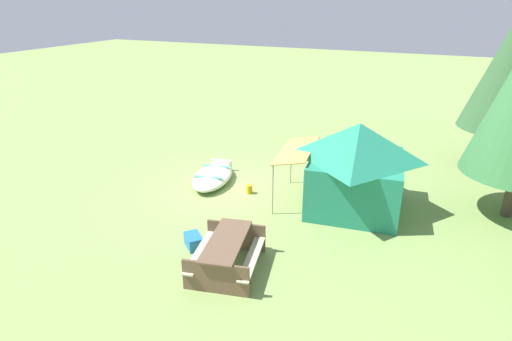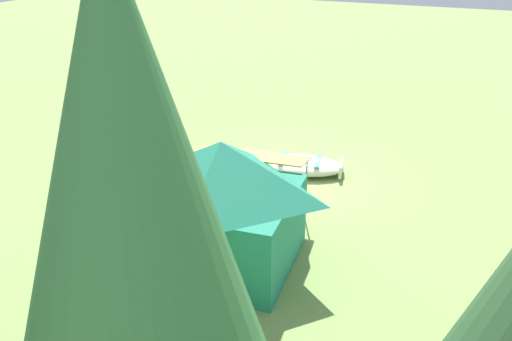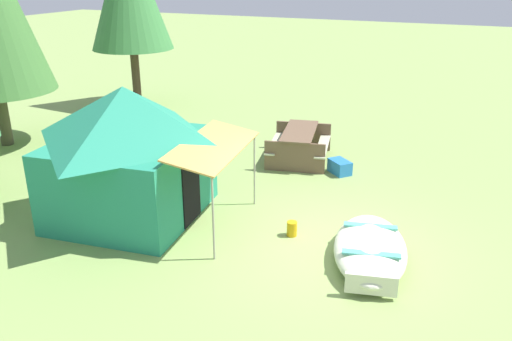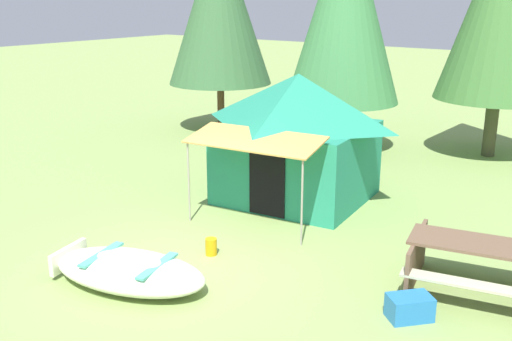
{
  "view_description": "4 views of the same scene",
  "coord_description": "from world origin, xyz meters",
  "px_view_note": "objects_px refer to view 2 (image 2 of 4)",
  "views": [
    {
      "loc": [
        11.2,
        5.78,
        5.88
      ],
      "look_at": [
        0.2,
        0.86,
        0.9
      ],
      "focal_mm": 29.55,
      "sensor_mm": 36.0,
      "label": 1
    },
    {
      "loc": [
        -4.82,
        11.75,
        6.14
      ],
      "look_at": [
        0.09,
        1.33,
        0.93
      ],
      "focal_mm": 36.98,
      "sensor_mm": 36.0,
      "label": 2
    },
    {
      "loc": [
        -8.17,
        -2.33,
        4.72
      ],
      "look_at": [
        0.23,
        1.37,
        1.12
      ],
      "focal_mm": 37.04,
      "sensor_mm": 36.0,
      "label": 3
    },
    {
      "loc": [
        6.03,
        -6.22,
        4.13
      ],
      "look_at": [
        -0.06,
        1.98,
        1.09
      ],
      "focal_mm": 41.72,
      "sensor_mm": 36.0,
      "label": 4
    }
  ],
  "objects_px": {
    "canvas_cabin_tent": "(223,202)",
    "picnic_table": "(115,166)",
    "beached_rowboat": "(301,165)",
    "cooler_box": "(158,164)",
    "pine_tree_back_right": "(128,184)",
    "fuel_can": "(269,187)"
  },
  "relations": [
    {
      "from": "picnic_table",
      "to": "fuel_can",
      "type": "height_order",
      "value": "picnic_table"
    },
    {
      "from": "beached_rowboat",
      "to": "cooler_box",
      "type": "distance_m",
      "value": 4.02
    },
    {
      "from": "fuel_can",
      "to": "pine_tree_back_right",
      "type": "relative_size",
      "value": 0.04
    },
    {
      "from": "canvas_cabin_tent",
      "to": "cooler_box",
      "type": "xyz_separation_m",
      "value": [
        3.85,
        -3.2,
        -1.19
      ]
    },
    {
      "from": "beached_rowboat",
      "to": "fuel_can",
      "type": "height_order",
      "value": "beached_rowboat"
    },
    {
      "from": "canvas_cabin_tent",
      "to": "picnic_table",
      "type": "relative_size",
      "value": 1.79
    },
    {
      "from": "picnic_table",
      "to": "fuel_can",
      "type": "bearing_deg",
      "value": -162.34
    },
    {
      "from": "beached_rowboat",
      "to": "cooler_box",
      "type": "height_order",
      "value": "beached_rowboat"
    },
    {
      "from": "cooler_box",
      "to": "pine_tree_back_right",
      "type": "xyz_separation_m",
      "value": [
        -5.13,
        7.4,
        3.68
      ]
    },
    {
      "from": "fuel_can",
      "to": "pine_tree_back_right",
      "type": "distance_m",
      "value": 8.47
    },
    {
      "from": "canvas_cabin_tent",
      "to": "pine_tree_back_right",
      "type": "height_order",
      "value": "pine_tree_back_right"
    },
    {
      "from": "canvas_cabin_tent",
      "to": "pine_tree_back_right",
      "type": "relative_size",
      "value": 0.62
    },
    {
      "from": "beached_rowboat",
      "to": "cooler_box",
      "type": "xyz_separation_m",
      "value": [
        3.71,
        1.55,
        -0.06
      ]
    },
    {
      "from": "picnic_table",
      "to": "cooler_box",
      "type": "distance_m",
      "value": 1.36
    },
    {
      "from": "canvas_cabin_tent",
      "to": "fuel_can",
      "type": "height_order",
      "value": "canvas_cabin_tent"
    },
    {
      "from": "beached_rowboat",
      "to": "canvas_cabin_tent",
      "type": "xyz_separation_m",
      "value": [
        -0.13,
        4.75,
        1.13
      ]
    },
    {
      "from": "canvas_cabin_tent",
      "to": "cooler_box",
      "type": "height_order",
      "value": "canvas_cabin_tent"
    },
    {
      "from": "pine_tree_back_right",
      "to": "cooler_box",
      "type": "bearing_deg",
      "value": -55.28
    },
    {
      "from": "canvas_cabin_tent",
      "to": "cooler_box",
      "type": "distance_m",
      "value": 5.15
    },
    {
      "from": "beached_rowboat",
      "to": "picnic_table",
      "type": "height_order",
      "value": "picnic_table"
    },
    {
      "from": "beached_rowboat",
      "to": "picnic_table",
      "type": "relative_size",
      "value": 1.21
    },
    {
      "from": "fuel_can",
      "to": "pine_tree_back_right",
      "type": "bearing_deg",
      "value": 102.93
    }
  ]
}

